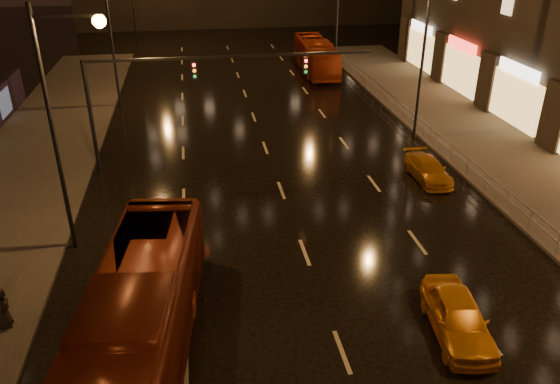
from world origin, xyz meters
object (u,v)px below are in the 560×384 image
bus_red (138,323)px  taxi_near (458,317)px  bus_curb (316,56)px  pedestrian_c (2,307)px  taxi_far (428,170)px

bus_red → taxi_near: (10.30, -0.25, -0.94)m
bus_curb → pedestrian_c: bearing=-116.8°
taxi_near → pedestrian_c: size_ratio=2.74×
taxi_far → pedestrian_c: bearing=-155.2°
taxi_near → taxi_far: (4.00, 11.85, -0.14)m
bus_curb → taxi_near: (-3.23, -35.85, -0.75)m
taxi_near → taxi_far: size_ratio=1.07×
pedestrian_c → bus_red: bearing=-126.6°
bus_curb → pedestrian_c: (-18.23, -33.13, -0.55)m
bus_curb → pedestrian_c: bus_curb is taller
taxi_near → pedestrian_c: (-15.00, 2.72, 0.20)m
bus_red → bus_curb: (13.53, 35.60, -0.18)m
bus_red → taxi_near: bus_red is taller
bus_curb → taxi_near: bearing=-93.2°
pedestrian_c → bus_curb: bearing=-37.7°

